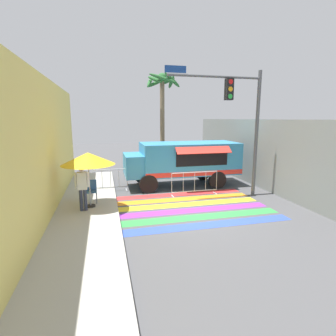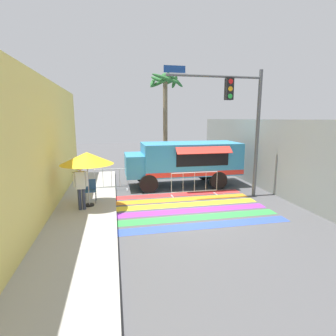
{
  "view_description": "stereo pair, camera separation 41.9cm",
  "coord_description": "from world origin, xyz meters",
  "px_view_note": "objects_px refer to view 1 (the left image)",
  "views": [
    {
      "loc": [
        -3.28,
        -9.26,
        3.6
      ],
      "look_at": [
        -0.38,
        2.63,
        1.28
      ],
      "focal_mm": 28.0,
      "sensor_mm": 36.0,
      "label": 1
    },
    {
      "loc": [
        -2.88,
        -9.36,
        3.6
      ],
      "look_at": [
        -0.38,
        2.63,
        1.28
      ],
      "focal_mm": 28.0,
      "sensor_mm": 36.0,
      "label": 2
    }
  ],
  "objects_px": {
    "food_truck": "(181,160)",
    "folding_chair": "(91,189)",
    "barricade_front": "(195,184)",
    "traffic_signal_pole": "(240,111)",
    "palm_tree": "(162,99)",
    "barricade_side": "(111,181)",
    "patio_umbrella": "(88,159)",
    "vendor_person": "(82,185)"
  },
  "relations": [
    {
      "from": "food_truck",
      "to": "patio_umbrella",
      "type": "bearing_deg",
      "value": -147.19
    },
    {
      "from": "food_truck",
      "to": "barricade_front",
      "type": "xyz_separation_m",
      "value": [
        0.12,
        -1.89,
        -0.87
      ]
    },
    {
      "from": "food_truck",
      "to": "patio_umbrella",
      "type": "xyz_separation_m",
      "value": [
        -4.59,
        -2.96,
        0.65
      ]
    },
    {
      "from": "folding_chair",
      "to": "barricade_front",
      "type": "height_order",
      "value": "barricade_front"
    },
    {
      "from": "barricade_side",
      "to": "food_truck",
      "type": "bearing_deg",
      "value": 3.76
    },
    {
      "from": "barricade_front",
      "to": "traffic_signal_pole",
      "type": "bearing_deg",
      "value": -19.71
    },
    {
      "from": "folding_chair",
      "to": "vendor_person",
      "type": "distance_m",
      "value": 1.09
    },
    {
      "from": "food_truck",
      "to": "palm_tree",
      "type": "height_order",
      "value": "palm_tree"
    },
    {
      "from": "folding_chair",
      "to": "patio_umbrella",
      "type": "bearing_deg",
      "value": -97.48
    },
    {
      "from": "traffic_signal_pole",
      "to": "patio_umbrella",
      "type": "bearing_deg",
      "value": -176.43
    },
    {
      "from": "patio_umbrella",
      "to": "palm_tree",
      "type": "bearing_deg",
      "value": 58.3
    },
    {
      "from": "vendor_person",
      "to": "barricade_front",
      "type": "distance_m",
      "value": 5.2
    },
    {
      "from": "traffic_signal_pole",
      "to": "vendor_person",
      "type": "xyz_separation_m",
      "value": [
        -6.78,
        -0.81,
        -2.75
      ]
    },
    {
      "from": "barricade_side",
      "to": "barricade_front",
      "type": "bearing_deg",
      "value": -23.16
    },
    {
      "from": "barricade_side",
      "to": "palm_tree",
      "type": "relative_size",
      "value": 0.25
    },
    {
      "from": "vendor_person",
      "to": "palm_tree",
      "type": "relative_size",
      "value": 0.27
    },
    {
      "from": "traffic_signal_pole",
      "to": "barricade_front",
      "type": "bearing_deg",
      "value": 160.29
    },
    {
      "from": "patio_umbrella",
      "to": "palm_tree",
      "type": "relative_size",
      "value": 0.33
    },
    {
      "from": "food_truck",
      "to": "barricade_side",
      "type": "distance_m",
      "value": 3.84
    },
    {
      "from": "vendor_person",
      "to": "barricade_front",
      "type": "relative_size",
      "value": 0.77
    },
    {
      "from": "patio_umbrella",
      "to": "folding_chair",
      "type": "distance_m",
      "value": 1.47
    },
    {
      "from": "folding_chair",
      "to": "barricade_side",
      "type": "bearing_deg",
      "value": 62.43
    },
    {
      "from": "folding_chair",
      "to": "vendor_person",
      "type": "xyz_separation_m",
      "value": [
        -0.25,
        -0.97,
        0.44
      ]
    },
    {
      "from": "traffic_signal_pole",
      "to": "barricade_side",
      "type": "distance_m",
      "value": 7.0
    },
    {
      "from": "patio_umbrella",
      "to": "food_truck",
      "type": "bearing_deg",
      "value": 32.81
    },
    {
      "from": "traffic_signal_pole",
      "to": "folding_chair",
      "type": "distance_m",
      "value": 7.27
    },
    {
      "from": "barricade_front",
      "to": "palm_tree",
      "type": "xyz_separation_m",
      "value": [
        -0.17,
        6.29,
        4.31
      ]
    },
    {
      "from": "barricade_side",
      "to": "patio_umbrella",
      "type": "bearing_deg",
      "value": -107.6
    },
    {
      "from": "food_truck",
      "to": "folding_chair",
      "type": "xyz_separation_m",
      "value": [
        -4.57,
        -2.39,
        -0.7
      ]
    },
    {
      "from": "food_truck",
      "to": "palm_tree",
      "type": "relative_size",
      "value": 0.92
    },
    {
      "from": "traffic_signal_pole",
      "to": "folding_chair",
      "type": "height_order",
      "value": "traffic_signal_pole"
    },
    {
      "from": "patio_umbrella",
      "to": "palm_tree",
      "type": "distance_m",
      "value": 9.09
    },
    {
      "from": "vendor_person",
      "to": "barricade_side",
      "type": "xyz_separation_m",
      "value": [
        1.1,
        3.11,
        -0.62
      ]
    },
    {
      "from": "traffic_signal_pole",
      "to": "patio_umbrella",
      "type": "distance_m",
      "value": 6.81
    },
    {
      "from": "traffic_signal_pole",
      "to": "vendor_person",
      "type": "distance_m",
      "value": 7.36
    },
    {
      "from": "barricade_side",
      "to": "folding_chair",
      "type": "bearing_deg",
      "value": -111.55
    },
    {
      "from": "food_truck",
      "to": "folding_chair",
      "type": "relative_size",
      "value": 6.47
    },
    {
      "from": "food_truck",
      "to": "barricade_front",
      "type": "distance_m",
      "value": 2.08
    },
    {
      "from": "traffic_signal_pole",
      "to": "patio_umbrella",
      "type": "relative_size",
      "value": 2.64
    },
    {
      "from": "traffic_signal_pole",
      "to": "barricade_side",
      "type": "relative_size",
      "value": 3.42
    },
    {
      "from": "traffic_signal_pole",
      "to": "vendor_person",
      "type": "bearing_deg",
      "value": -173.2
    },
    {
      "from": "folding_chair",
      "to": "vendor_person",
      "type": "relative_size",
      "value": 0.53
    }
  ]
}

